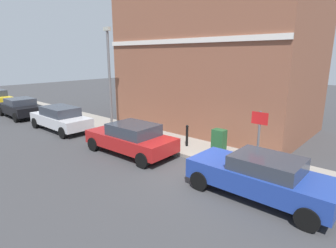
# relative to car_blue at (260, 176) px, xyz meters

# --- Properties ---
(ground) EXTENTS (80.00, 80.00, 0.00)m
(ground) POSITION_rel_car_blue_xyz_m (0.28, 2.55, -0.73)
(ground) COLOR #38383A
(sidewalk) EXTENTS (2.28, 30.00, 0.15)m
(sidewalk) POSITION_rel_car_blue_xyz_m (2.35, 8.55, -0.66)
(sidewalk) COLOR gray
(sidewalk) RESTS_ON ground
(corner_building) EXTENTS (6.98, 10.87, 8.35)m
(corner_building) POSITION_rel_car_blue_xyz_m (6.92, 5.98, 3.44)
(corner_building) COLOR brown
(corner_building) RESTS_ON ground
(car_blue) EXTENTS (1.83, 4.43, 1.40)m
(car_blue) POSITION_rel_car_blue_xyz_m (0.00, 0.00, 0.00)
(car_blue) COLOR navy
(car_blue) RESTS_ON ground
(car_red) EXTENTS (2.03, 4.37, 1.42)m
(car_red) POSITION_rel_car_blue_xyz_m (0.04, 6.04, 0.00)
(car_red) COLOR maroon
(car_red) RESTS_ON ground
(car_silver) EXTENTS (1.79, 4.44, 1.43)m
(car_silver) POSITION_rel_car_blue_xyz_m (-0.03, 12.25, 0.01)
(car_silver) COLOR #B7B7BC
(car_silver) RESTS_ON ground
(car_black) EXTENTS (2.07, 4.13, 1.37)m
(car_black) POSITION_rel_car_blue_xyz_m (-0.09, 17.88, -0.01)
(car_black) COLOR black
(car_black) RESTS_ON ground
(utility_cabinet) EXTENTS (0.46, 0.61, 1.15)m
(utility_cabinet) POSITION_rel_car_blue_xyz_m (2.11, 2.74, -0.05)
(utility_cabinet) COLOR #1E4C28
(utility_cabinet) RESTS_ON sidewalk
(bollard_near_cabinet) EXTENTS (0.14, 0.14, 1.04)m
(bollard_near_cabinet) POSITION_rel_car_blue_xyz_m (2.21, 4.53, -0.03)
(bollard_near_cabinet) COLOR black
(bollard_near_cabinet) RESTS_ON sidewalk
(bollard_far_kerb) EXTENTS (0.14, 0.14, 1.04)m
(bollard_far_kerb) POSITION_rel_car_blue_xyz_m (1.46, 6.07, -0.03)
(bollard_far_kerb) COLOR black
(bollard_far_kerb) RESTS_ON sidewalk
(street_sign) EXTENTS (0.08, 0.60, 2.30)m
(street_sign) POSITION_rel_car_blue_xyz_m (1.46, 0.76, 0.93)
(street_sign) COLOR #59595B
(street_sign) RESTS_ON sidewalk
(lamppost) EXTENTS (0.20, 0.44, 5.72)m
(lamppost) POSITION_rel_car_blue_xyz_m (1.95, 9.95, 2.57)
(lamppost) COLOR #59595B
(lamppost) RESTS_ON sidewalk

